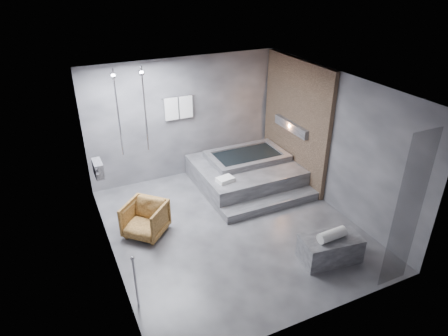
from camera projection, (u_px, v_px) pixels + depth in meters
room at (246, 137)px, 7.33m from camera, size 5.00×5.04×2.82m
tub_deck at (245, 173)px, 9.23m from camera, size 2.20×2.00×0.50m
tub_step at (271, 204)px, 8.36m from camera, size 2.20×0.36×0.18m
concrete_bench at (330, 248)px, 6.85m from camera, size 1.07×0.69×0.45m
driftwood_chair at (145, 219)px, 7.44m from camera, size 1.01×1.01×0.66m
rolled_towel at (332, 235)px, 6.66m from camera, size 0.52×0.21×0.18m
deck_towel at (225, 180)px, 8.35m from camera, size 0.38×0.31×0.09m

